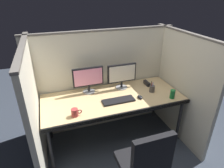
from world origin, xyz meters
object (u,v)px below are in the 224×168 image
at_px(monitor_left, 88,78).
at_px(monitor_right, 122,75).
at_px(soda_can, 172,94).
at_px(keyboard_main, 118,100).
at_px(desk, 113,101).
at_px(coffee_mug, 75,112).
at_px(pen_cup, 152,89).
at_px(red_stapler, 147,83).
at_px(computer_mouse, 140,97).

distance_m(monitor_left, monitor_right, 0.49).
bearing_deg(soda_can, monitor_left, 152.55).
relative_size(monitor_left, keyboard_main, 1.00).
relative_size(desk, coffee_mug, 15.08).
bearing_deg(monitor_right, monitor_left, 176.17).
distance_m(keyboard_main, pen_cup, 0.56).
bearing_deg(keyboard_main, red_stapler, 27.71).
bearing_deg(soda_can, red_stapler, 106.07).
relative_size(monitor_left, pen_cup, 2.61).
distance_m(monitor_right, keyboard_main, 0.44).
relative_size(monitor_right, computer_mouse, 4.48).
xyz_separation_m(desk, computer_mouse, (0.34, -0.13, 0.07)).
bearing_deg(keyboard_main, soda_can, -12.54).
xyz_separation_m(monitor_left, computer_mouse, (0.61, -0.40, -0.20)).
bearing_deg(desk, keyboard_main, -73.08).
relative_size(keyboard_main, coffee_mug, 3.41).
relative_size(keyboard_main, red_stapler, 2.87).
xyz_separation_m(desk, monitor_left, (-0.28, 0.27, 0.27)).
bearing_deg(pen_cup, computer_mouse, -155.99).
distance_m(monitor_left, red_stapler, 0.92).
xyz_separation_m(desk, coffee_mug, (-0.56, -0.25, 0.10)).
height_order(keyboard_main, coffee_mug, coffee_mug).
relative_size(computer_mouse, soda_can, 0.79).
bearing_deg(desk, red_stapler, 17.98).
xyz_separation_m(red_stapler, pen_cup, (-0.04, -0.22, 0.02)).
bearing_deg(keyboard_main, monitor_right, 62.42).
xyz_separation_m(monitor_left, coffee_mug, (-0.28, -0.51, -0.17)).
height_order(red_stapler, pen_cup, pen_cup).
bearing_deg(computer_mouse, soda_can, -18.58).
relative_size(monitor_right, red_stapler, 2.87).
relative_size(monitor_left, computer_mouse, 4.48).
relative_size(monitor_right, coffee_mug, 3.41).
distance_m(pen_cup, soda_can, 0.30).
relative_size(monitor_left, coffee_mug, 3.41).
bearing_deg(monitor_right, computer_mouse, -70.96).
relative_size(desk, computer_mouse, 19.79).
height_order(monitor_left, monitor_right, same).
xyz_separation_m(desk, pen_cup, (0.58, -0.02, 0.10)).
relative_size(monitor_right, pen_cup, 2.61).
relative_size(monitor_right, soda_can, 3.52).
height_order(desk, monitor_left, monitor_left).
xyz_separation_m(red_stapler, coffee_mug, (-1.18, -0.44, 0.02)).
bearing_deg(pen_cup, red_stapler, 80.80).
xyz_separation_m(monitor_left, soda_can, (1.03, -0.53, -0.15)).
height_order(desk, pen_cup, pen_cup).
relative_size(red_stapler, coffee_mug, 1.19).
bearing_deg(monitor_left, keyboard_main, -50.26).
xyz_separation_m(keyboard_main, computer_mouse, (0.30, -0.02, 0.01)).
distance_m(desk, monitor_right, 0.41).
distance_m(desk, coffee_mug, 0.62).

